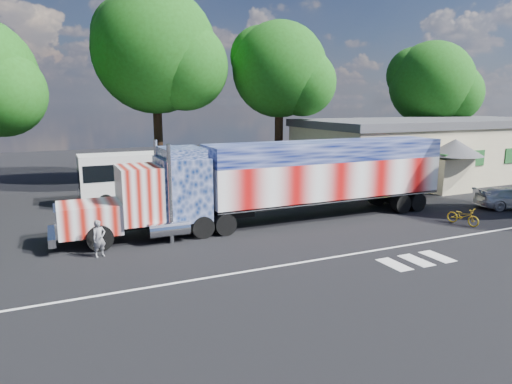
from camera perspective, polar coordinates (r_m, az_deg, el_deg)
name	(u,v)px	position (r m, az deg, el deg)	size (l,w,h in m)	color
ground	(281,241)	(22.31, 3.19, -6.17)	(100.00, 100.00, 0.00)	black
lane_markings	(358,260)	(20.16, 12.58, -8.34)	(30.00, 2.67, 0.01)	silver
semi_truck	(285,179)	(25.49, 3.66, 1.68)	(22.27, 3.52, 4.75)	black
coach_bus	(167,175)	(31.87, -11.02, 2.09)	(11.39, 2.65, 3.31)	silver
hall_building	(429,149)	(42.28, 20.76, 5.01)	(22.40, 12.80, 5.20)	beige
parked_car	(511,198)	(33.18, 29.29, -0.66)	(1.83, 4.51, 1.31)	silver
woman	(99,239)	(21.04, -19.02, -5.52)	(0.60, 0.39, 1.65)	slate
bicycle	(463,216)	(27.57, 24.45, -2.76)	(0.64, 1.83, 0.96)	gold
tree_n_mid	(157,52)	(37.75, -12.26, 16.75)	(10.11, 9.63, 15.33)	black
tree_ne_a	(281,71)	(38.63, 3.16, 14.92)	(8.14, 7.76, 13.11)	black
tree_far_ne	(433,84)	(51.56, 21.26, 12.44)	(8.99, 8.57, 12.76)	black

